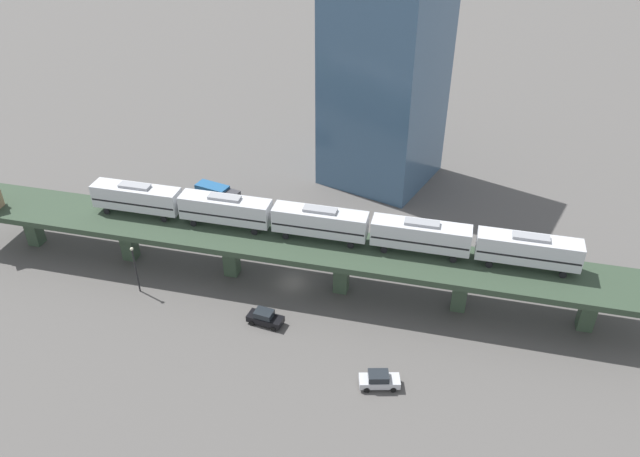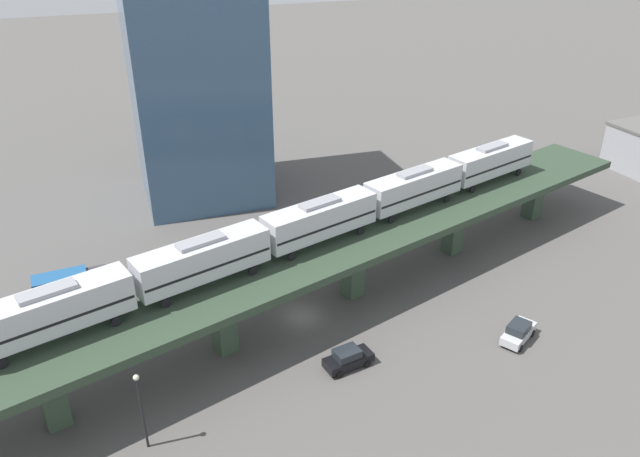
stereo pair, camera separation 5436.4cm
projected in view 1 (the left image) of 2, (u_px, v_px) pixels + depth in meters
The scene contains 8 objects.
ground_plane at pixel (293, 282), 82.66m from camera, with size 400.00×400.00×0.00m, color #514F4C.
elevated_viaduct at pixel (291, 247), 79.52m from camera, with size 35.75×90.25×6.69m.
subway_train at pixel (320, 222), 78.05m from camera, with size 21.48×60.34×4.45m.
street_car_black at pixel (265, 318), 75.44m from camera, with size 2.56×4.65×1.89m.
street_car_silver at pixel (379, 380), 67.07m from camera, with size 3.86×4.69×1.89m.
delivery_truck at pixel (217, 194), 98.47m from camera, with size 2.88×7.36×3.20m.
street_lamp at pixel (135, 266), 78.88m from camera, with size 0.44×0.44×6.94m.
office_tower at pixel (385, 74), 97.50m from camera, with size 16.00×16.00×36.00m.
Camera 1 is at (53.71, 36.91, 51.48)m, focal length 35.00 mm.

